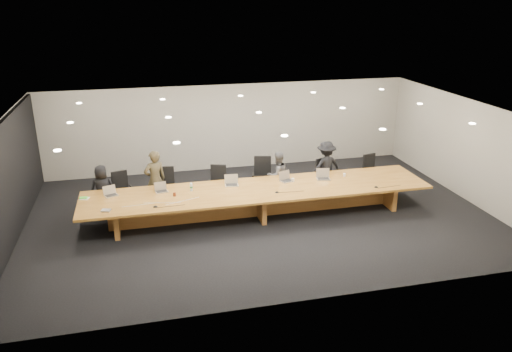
# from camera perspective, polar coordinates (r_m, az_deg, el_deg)

# --- Properties ---
(ground) EXTENTS (12.00, 12.00, 0.00)m
(ground) POSITION_cam_1_polar(r_m,az_deg,el_deg) (13.23, 0.30, -4.51)
(ground) COLOR black
(ground) RESTS_ON ground
(back_wall) EXTENTS (12.00, 0.02, 2.80)m
(back_wall) POSITION_cam_1_polar(r_m,az_deg,el_deg) (16.46, -3.02, 5.61)
(back_wall) COLOR beige
(back_wall) RESTS_ON ground
(left_wall_panel) EXTENTS (0.08, 7.84, 2.74)m
(left_wall_panel) POSITION_cam_1_polar(r_m,az_deg,el_deg) (12.76, -26.56, -1.02)
(left_wall_panel) COLOR black
(left_wall_panel) RESTS_ON ground
(conference_table) EXTENTS (9.00, 1.80, 0.75)m
(conference_table) POSITION_cam_1_polar(r_m,az_deg,el_deg) (13.02, 0.31, -2.42)
(conference_table) COLOR brown
(conference_table) RESTS_ON ground
(chair_far_left) EXTENTS (0.66, 0.66, 1.03)m
(chair_far_left) POSITION_cam_1_polar(r_m,az_deg,el_deg) (13.94, -14.99, -1.60)
(chair_far_left) COLOR black
(chair_far_left) RESTS_ON ground
(chair_left) EXTENTS (0.65, 0.65, 1.11)m
(chair_left) POSITION_cam_1_polar(r_m,az_deg,el_deg) (13.77, -10.30, -1.31)
(chair_left) COLOR black
(chair_left) RESTS_ON ground
(chair_mid_left) EXTENTS (0.68, 0.68, 1.05)m
(chair_mid_left) POSITION_cam_1_polar(r_m,az_deg,el_deg) (13.92, -4.42, -0.93)
(chair_mid_left) COLOR black
(chair_mid_left) RESTS_ON ground
(chair_mid_right) EXTENTS (0.72, 0.72, 1.17)m
(chair_mid_right) POSITION_cam_1_polar(r_m,az_deg,el_deg) (14.25, 0.76, -0.12)
(chair_mid_right) COLOR black
(chair_mid_right) RESTS_ON ground
(chair_right) EXTENTS (0.65, 0.65, 1.01)m
(chair_right) POSITION_cam_1_polar(r_m,az_deg,el_deg) (14.75, 7.95, 0.06)
(chair_right) COLOR black
(chair_right) RESTS_ON ground
(chair_far_right) EXTENTS (0.64, 0.64, 1.04)m
(chair_far_right) POSITION_cam_1_polar(r_m,az_deg,el_deg) (15.30, 13.19, 0.51)
(chair_far_right) COLOR black
(chair_far_right) RESTS_ON ground
(person_a) EXTENTS (0.69, 0.49, 1.33)m
(person_a) POSITION_cam_1_polar(r_m,az_deg,el_deg) (13.74, -17.12, -1.48)
(person_a) COLOR black
(person_a) RESTS_ON ground
(person_b) EXTENTS (0.68, 0.54, 1.63)m
(person_b) POSITION_cam_1_polar(r_m,az_deg,el_deg) (13.65, -11.46, -0.43)
(person_b) COLOR #37301E
(person_b) RESTS_ON ground
(person_c) EXTENTS (0.78, 0.68, 1.35)m
(person_c) POSITION_cam_1_polar(r_m,az_deg,el_deg) (14.18, 2.48, 0.14)
(person_c) COLOR #505052
(person_c) RESTS_ON ground
(person_d) EXTENTS (1.06, 0.71, 1.52)m
(person_d) POSITION_cam_1_polar(r_m,az_deg,el_deg) (14.71, 7.98, 1.06)
(person_d) COLOR black
(person_d) RESTS_ON ground
(laptop_a) EXTENTS (0.38, 0.33, 0.25)m
(laptop_a) POSITION_cam_1_polar(r_m,az_deg,el_deg) (12.96, -16.26, -1.68)
(laptop_a) COLOR beige
(laptop_a) RESTS_ON conference_table
(laptop_b) EXTENTS (0.35, 0.28, 0.24)m
(laptop_b) POSITION_cam_1_polar(r_m,az_deg,el_deg) (12.92, -10.76, -1.29)
(laptop_b) COLOR tan
(laptop_b) RESTS_ON conference_table
(laptop_c) EXTENTS (0.38, 0.29, 0.28)m
(laptop_c) POSITION_cam_1_polar(r_m,az_deg,el_deg) (13.13, -2.81, -0.53)
(laptop_c) COLOR beige
(laptop_c) RESTS_ON conference_table
(laptop_d) EXTENTS (0.41, 0.36, 0.27)m
(laptop_d) POSITION_cam_1_polar(r_m,az_deg,el_deg) (13.43, 3.56, -0.07)
(laptop_d) COLOR tan
(laptop_d) RESTS_ON conference_table
(laptop_e) EXTENTS (0.41, 0.33, 0.29)m
(laptop_e) POSITION_cam_1_polar(r_m,az_deg,el_deg) (13.68, 7.73, 0.18)
(laptop_e) COLOR tan
(laptop_e) RESTS_ON conference_table
(water_bottle) EXTENTS (0.08, 0.08, 0.21)m
(water_bottle) POSITION_cam_1_polar(r_m,az_deg,el_deg) (12.87, -7.41, -1.27)
(water_bottle) COLOR silver
(water_bottle) RESTS_ON conference_table
(amber_mug) EXTENTS (0.09, 0.09, 0.09)m
(amber_mug) POSITION_cam_1_polar(r_m,az_deg,el_deg) (12.63, -9.29, -2.08)
(amber_mug) COLOR maroon
(amber_mug) RESTS_ON conference_table
(paper_cup_near) EXTENTS (0.10, 0.10, 0.10)m
(paper_cup_near) POSITION_cam_1_polar(r_m,az_deg,el_deg) (13.43, 4.22, -0.47)
(paper_cup_near) COLOR silver
(paper_cup_near) RESTS_ON conference_table
(paper_cup_far) EXTENTS (0.07, 0.07, 0.09)m
(paper_cup_far) POSITION_cam_1_polar(r_m,az_deg,el_deg) (14.03, 10.07, 0.13)
(paper_cup_far) COLOR white
(paper_cup_far) RESTS_ON conference_table
(notepad) EXTENTS (0.26, 0.23, 0.01)m
(notepad) POSITION_cam_1_polar(r_m,az_deg,el_deg) (13.03, -19.03, -2.44)
(notepad) COLOR silver
(notepad) RESTS_ON conference_table
(lime_gadget) EXTENTS (0.19, 0.12, 0.03)m
(lime_gadget) POSITION_cam_1_polar(r_m,az_deg,el_deg) (13.03, -19.12, -2.36)
(lime_gadget) COLOR #50D438
(lime_gadget) RESTS_ON notepad
(av_box) EXTENTS (0.24, 0.21, 0.03)m
(av_box) POSITION_cam_1_polar(r_m,az_deg,el_deg) (12.15, -16.78, -3.79)
(av_box) COLOR #A6A6AA
(av_box) RESTS_ON conference_table
(mic_left) EXTENTS (0.15, 0.15, 0.03)m
(mic_left) POSITION_cam_1_polar(r_m,az_deg,el_deg) (12.09, -11.43, -3.42)
(mic_left) COLOR black
(mic_left) RESTS_ON conference_table
(mic_center) EXTENTS (0.12, 0.12, 0.03)m
(mic_center) POSITION_cam_1_polar(r_m,az_deg,el_deg) (12.71, 2.41, -1.83)
(mic_center) COLOR black
(mic_center) RESTS_ON conference_table
(mic_right) EXTENTS (0.14, 0.14, 0.03)m
(mic_right) POSITION_cam_1_polar(r_m,az_deg,el_deg) (13.41, 13.57, -1.20)
(mic_right) COLOR black
(mic_right) RESTS_ON conference_table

